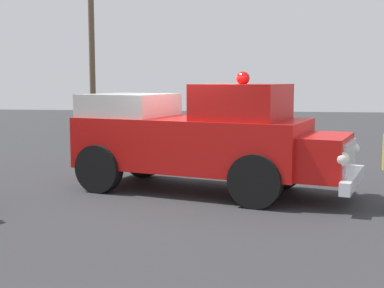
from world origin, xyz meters
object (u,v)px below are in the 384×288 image
vintage_fire_truck (202,137)px  traffic_cone (124,150)px  lawn_chair_by_car (278,151)px  utility_pole (92,46)px

vintage_fire_truck → traffic_cone: vintage_fire_truck is taller
traffic_cone → lawn_chair_by_car: bearing=69.3°
vintage_fire_truck → lawn_chair_by_car: vintage_fire_truck is taller
vintage_fire_truck → utility_pole: size_ratio=0.84×
lawn_chair_by_car → utility_pole: utility_pole is taller
lawn_chair_by_car → traffic_cone: 4.90m
vintage_fire_truck → lawn_chair_by_car: (-2.52, 1.71, -0.61)m
vintage_fire_truck → utility_pole: bearing=-151.8°
lawn_chair_by_car → utility_pole: 12.61m
traffic_cone → utility_pole: bearing=-155.5°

